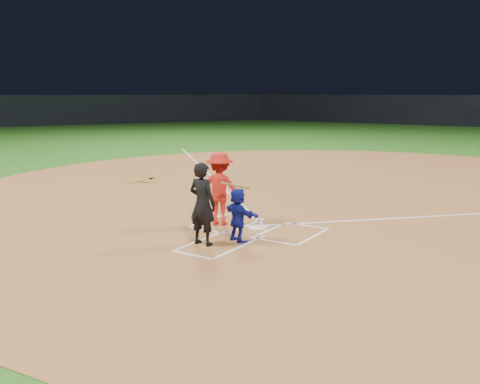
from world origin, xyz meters
The scene contains 13 objects.
ground centered at (0.00, 0.00, 0.00)m, with size 120.00×120.00×0.00m, color #205A16.
home_plate_dirt centered at (0.00, 6.00, 0.01)m, with size 28.00×28.00×0.01m, color #945B30.
stadium_wall_left centered at (-42.00, 24.00, 1.60)m, with size 1.20×60.00×3.20m, color black.
home_plate centered at (0.00, 0.00, 0.02)m, with size 0.60×0.60×0.02m, color silver.
on_deck_circle centered at (-7.93, 4.01, 0.02)m, with size 1.70×1.70×0.01m, color brown.
on_deck_logo centered at (-7.93, 4.01, 0.02)m, with size 0.80×0.80×0.00m, color gold.
on_deck_bat_a centered at (-7.78, 4.26, 0.05)m, with size 0.06×0.06×0.84m, color #9F713A.
on_deck_bat_c centered at (-7.63, 3.71, 0.05)m, with size 0.06×0.06×0.84m, color olive.
bat_weight_donut centered at (-7.73, 4.41, 0.05)m, with size 0.19×0.19×0.05m, color black.
catcher centered at (0.24, -1.33, 0.65)m, with size 1.19×0.38×1.29m, color #111B92.
umpire centered at (-0.30, -2.01, 0.98)m, with size 0.70×0.46×1.93m, color black.
chalk_markings centered at (0.00, 5.29, 0.01)m, with size 28.35×17.32×0.01m.
batter_at_plate centered at (-1.05, -0.22, 0.99)m, with size 1.54×1.12×1.95m.
Camera 1 is at (6.92, -11.64, 3.51)m, focal length 40.00 mm.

